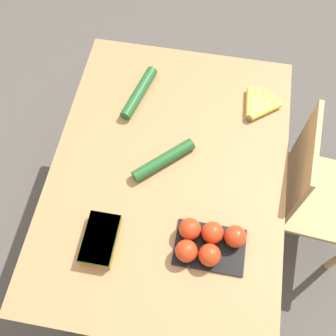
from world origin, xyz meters
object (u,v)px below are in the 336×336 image
Objects in this scene: carrot_bag at (100,239)px; cucumber_far at (139,93)px; cucumber_near at (164,160)px; banana_bunch at (258,106)px; tomato_pack at (207,242)px; chair at (314,193)px.

carrot_bag reaches higher than cucumber_far.
banana_bunch is at bearing 133.34° from cucumber_near.
tomato_pack is 0.39m from carrot_bag.
chair is 3.44× the size of tomato_pack.
carrot_bag reaches higher than banana_bunch.
cucumber_near is (0.11, -0.69, 0.29)m from chair.
cucumber_far is (-0.67, 0.00, -0.01)m from carrot_bag.
cucumber_near is (-0.36, 0.17, -0.01)m from carrot_bag.
chair is 1.02m from carrot_bag.
chair is 3.79× the size of cucumber_near.
carrot_bag is 0.82× the size of cucumber_near.
banana_bunch is 0.88× the size of carrot_bag.
cucumber_near is 0.35m from cucumber_far.
cucumber_far is (-0.62, -0.38, -0.02)m from tomato_pack.
cucumber_near and cucumber_far have the same top height.
banana_bunch is at bearing 143.19° from carrot_bag.
chair is 0.93m from cucumber_far.
cucumber_near is at bearing -145.08° from tomato_pack.
carrot_bag is at bearing -0.08° from cucumber_far.
tomato_pack is at bearing 34.92° from cucumber_near.
cucumber_far is at bearing 179.92° from carrot_bag.
tomato_pack is at bearing 98.11° from carrot_bag.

